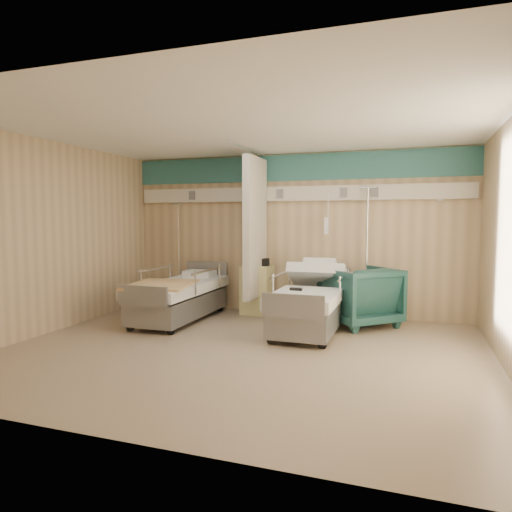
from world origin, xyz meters
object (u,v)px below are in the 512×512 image
at_px(iv_stand_left, 179,287).
at_px(iv_stand_right, 366,293).
at_px(bed_right, 311,310).
at_px(visitor_armchair, 360,296).
at_px(bed_left, 179,301).
at_px(bedside_cabinet, 257,290).

bearing_deg(iv_stand_left, iv_stand_right, 1.41).
distance_m(bed_right, visitor_armchair, 0.90).
height_order(visitor_armchair, iv_stand_left, iv_stand_left).
xyz_separation_m(bed_right, iv_stand_left, (-2.68, 0.90, 0.08)).
xyz_separation_m(bed_left, bedside_cabinet, (1.05, 0.90, 0.11)).
xyz_separation_m(bedside_cabinet, iv_stand_left, (-1.53, -0.00, -0.03)).
height_order(bed_right, bed_left, same).
xyz_separation_m(visitor_armchair, iv_stand_right, (0.06, 0.38, -0.02)).
relative_size(bed_right, bedside_cabinet, 2.54).
bearing_deg(bed_left, iv_stand_right, 18.63).
distance_m(bed_left, bedside_cabinet, 1.39).
relative_size(bed_left, iv_stand_left, 1.11).
bearing_deg(bed_left, bedside_cabinet, 40.60).
distance_m(bed_right, bed_left, 2.20).
height_order(bedside_cabinet, iv_stand_right, iv_stand_right).
relative_size(visitor_armchair, iv_stand_right, 0.47).
height_order(bed_right, iv_stand_right, iv_stand_right).
bearing_deg(bed_left, iv_stand_left, 118.16).
bearing_deg(iv_stand_right, bed_right, -125.78).
xyz_separation_m(visitor_armchair, iv_stand_left, (-3.33, 0.30, -0.06)).
distance_m(bed_right, iv_stand_left, 2.83).
bearing_deg(visitor_armchair, bedside_cabinet, -51.78).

